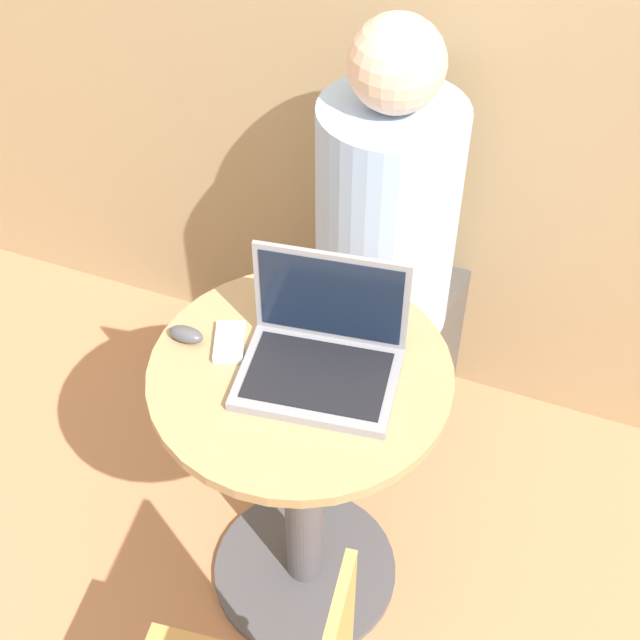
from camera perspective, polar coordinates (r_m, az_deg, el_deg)
ground_plane at (r=2.38m, az=-0.96°, el=-15.74°), size 12.00×12.00×0.00m
round_table at (r=1.98m, az=-1.13°, el=-8.91°), size 0.61×0.61×0.77m
laptop at (r=1.72m, az=0.15°, el=-1.97°), size 0.33×0.26×0.24m
cell_phone at (r=1.80m, az=-5.80°, el=-1.40°), size 0.09×0.12×0.02m
computer_mouse at (r=1.82m, az=-8.57°, el=-0.92°), size 0.07×0.04×0.03m
person_seated at (r=2.32m, az=4.45°, el=3.02°), size 0.37×0.54×1.26m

